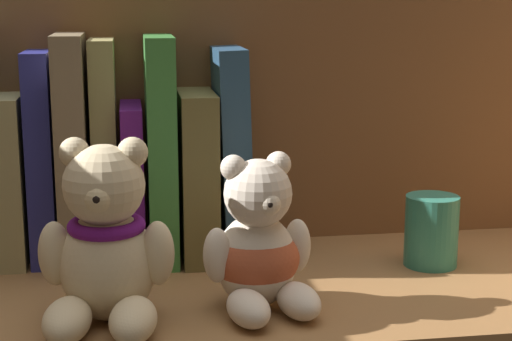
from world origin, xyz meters
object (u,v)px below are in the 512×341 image
(teddy_bear_smaller, at_px, (258,249))
(book_9, at_px, (133,180))
(book_5, at_px, (13,179))
(book_6, at_px, (43,157))
(book_7, at_px, (74,148))
(book_11, at_px, (196,172))
(pillar_candle, at_px, (431,231))
(teddy_bear_larger, at_px, (106,246))
(book_8, at_px, (105,150))
(book_12, at_px, (231,151))
(book_10, at_px, (160,147))

(teddy_bear_smaller, bearing_deg, book_9, 121.51)
(book_5, height_order, book_9, book_5)
(book_6, distance_m, book_9, 0.09)
(book_7, height_order, book_11, book_7)
(pillar_candle, bearing_deg, teddy_bear_larger, -162.55)
(teddy_bear_smaller, relative_size, pillar_candle, 1.90)
(teddy_bear_smaller, bearing_deg, book_11, 102.92)
(book_8, bearing_deg, book_7, 180.00)
(book_11, bearing_deg, teddy_bear_larger, -115.97)
(book_6, relative_size, teddy_bear_smaller, 1.57)
(book_6, distance_m, book_11, 0.15)
(book_12, relative_size, teddy_bear_larger, 1.39)
(book_6, xyz_separation_m, book_9, (0.09, 0.00, -0.03))
(book_5, relative_size, book_6, 0.80)
(book_8, height_order, book_9, book_8)
(book_9, bearing_deg, teddy_bear_smaller, -58.49)
(book_9, distance_m, book_11, 0.06)
(book_11, bearing_deg, book_8, 180.00)
(book_5, distance_m, book_12, 0.22)
(book_5, bearing_deg, book_8, 0.00)
(book_7, height_order, pillar_candle, book_7)
(book_6, xyz_separation_m, book_7, (0.03, 0.00, 0.01))
(book_6, relative_size, teddy_bear_larger, 1.38)
(book_5, height_order, book_8, book_8)
(book_11, bearing_deg, pillar_candle, -20.13)
(book_8, relative_size, book_10, 0.98)
(teddy_bear_larger, relative_size, teddy_bear_smaller, 1.14)
(book_11, distance_m, teddy_bear_larger, 0.20)
(book_7, bearing_deg, pillar_candle, -13.39)
(book_8, distance_m, pillar_candle, 0.33)
(book_11, xyz_separation_m, teddy_bear_larger, (-0.09, -0.18, -0.02))
(book_12, distance_m, teddy_bear_smaller, 0.18)
(book_8, height_order, pillar_candle, book_8)
(book_12, bearing_deg, book_6, 180.00)
(book_5, bearing_deg, teddy_bear_larger, -62.32)
(teddy_bear_larger, bearing_deg, book_5, 117.68)
(teddy_bear_larger, bearing_deg, teddy_bear_smaller, 5.83)
(book_9, xyz_separation_m, book_10, (0.03, 0.00, 0.03))
(book_5, distance_m, pillar_candle, 0.42)
(book_10, relative_size, pillar_candle, 3.19)
(book_12, distance_m, teddy_bear_larger, 0.22)
(book_10, relative_size, book_12, 1.06)
(book_5, distance_m, teddy_bear_larger, 0.20)
(book_12, height_order, teddy_bear_larger, book_12)
(book_7, xyz_separation_m, teddy_bear_larger, (0.03, -0.18, -0.05))
(book_6, relative_size, book_11, 1.24)
(book_7, xyz_separation_m, pillar_candle, (0.34, -0.08, -0.08))
(book_10, height_order, teddy_bear_smaller, book_10)
(teddy_bear_larger, bearing_deg, book_9, 82.55)
(book_7, bearing_deg, book_12, -0.00)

